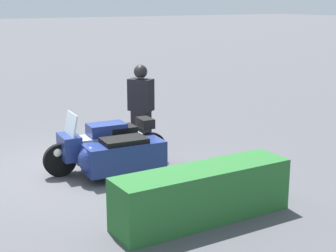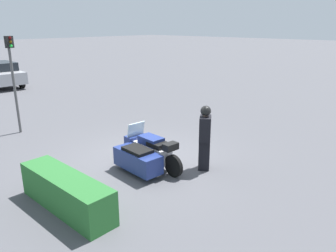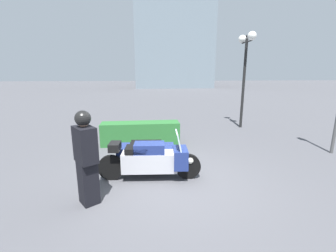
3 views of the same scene
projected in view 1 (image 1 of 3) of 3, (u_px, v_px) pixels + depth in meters
name	position (u px, v px, depth m)	size (l,w,h in m)	color
ground_plane	(78.00, 171.00, 9.56)	(160.00, 160.00, 0.00)	#4C4C51
police_motorcycle	(111.00, 150.00, 9.28)	(2.40, 1.28, 1.14)	black
officer_rider	(141.00, 105.00, 10.76)	(0.52, 0.57, 1.79)	black
hedge_bush_curbside	(203.00, 194.00, 7.36)	(2.70, 0.68, 0.78)	#28662D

